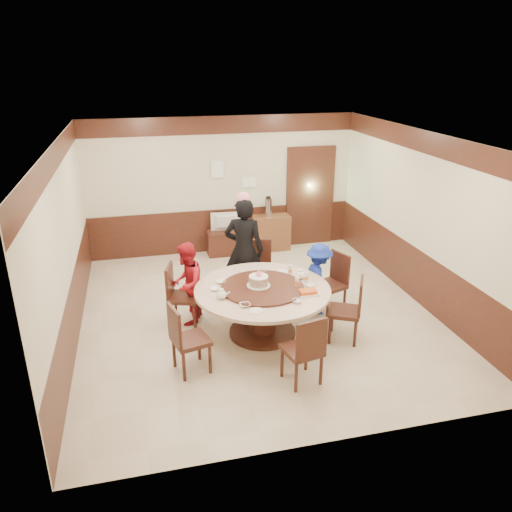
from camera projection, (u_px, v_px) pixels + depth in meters
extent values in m
plane|color=beige|center=(257.00, 314.00, 8.07)|extent=(6.00, 6.00, 0.00)
plane|color=silver|center=(257.00, 138.00, 7.04)|extent=(6.00, 6.00, 0.00)
cube|color=beige|center=(222.00, 186.00, 10.26)|extent=(5.50, 0.04, 2.80)
cube|color=beige|center=(330.00, 329.00, 4.85)|extent=(5.50, 0.04, 2.80)
cube|color=beige|center=(66.00, 247.00, 6.95)|extent=(0.04, 6.00, 2.80)
cube|color=beige|center=(420.00, 219.00, 8.16)|extent=(0.04, 6.00, 2.80)
cube|color=#3C1B12|center=(257.00, 288.00, 7.91)|extent=(5.50, 6.00, 0.90)
cube|color=#3C1B12|center=(257.00, 150.00, 7.10)|extent=(5.50, 6.00, 0.35)
cube|color=#3C1B12|center=(310.00, 197.00, 10.76)|extent=(1.05, 0.08, 2.18)
cube|color=#8FDE9F|center=(310.00, 197.00, 10.78)|extent=(0.88, 0.02, 2.05)
cylinder|color=#3C1B12|center=(262.00, 332.00, 7.48)|extent=(0.99, 0.99, 0.06)
cylinder|color=#3C1B12|center=(262.00, 313.00, 7.36)|extent=(0.40, 0.40, 0.65)
cylinder|color=#D1AD98|center=(263.00, 290.00, 7.22)|extent=(1.98, 1.98, 0.05)
cylinder|color=#3C1B12|center=(263.00, 287.00, 7.21)|extent=(1.21, 1.21, 0.03)
cube|color=#3C1B12|center=(329.00, 286.00, 8.01)|extent=(0.57, 0.57, 0.06)
cube|color=#3C1B12|center=(340.00, 267.00, 8.02)|extent=(0.19, 0.41, 0.50)
cube|color=#3C1B12|center=(329.00, 299.00, 8.10)|extent=(0.36, 0.36, 0.42)
cube|color=#3C1B12|center=(259.00, 272.00, 8.51)|extent=(0.53, 0.53, 0.06)
cube|color=#3C1B12|center=(259.00, 253.00, 8.61)|extent=(0.42, 0.14, 0.50)
cube|color=#3C1B12|center=(259.00, 285.00, 8.60)|extent=(0.36, 0.36, 0.42)
cube|color=#3C1B12|center=(184.00, 297.00, 7.62)|extent=(0.54, 0.54, 0.06)
cube|color=#3C1B12|center=(169.00, 281.00, 7.52)|extent=(0.15, 0.41, 0.50)
cube|color=#3C1B12|center=(185.00, 311.00, 7.71)|extent=(0.36, 0.36, 0.42)
cube|color=#3C1B12|center=(191.00, 340.00, 6.46)|extent=(0.54, 0.54, 0.06)
cube|color=#3C1B12|center=(174.00, 326.00, 6.27)|extent=(0.15, 0.42, 0.50)
cube|color=#3C1B12|center=(192.00, 356.00, 6.55)|extent=(0.36, 0.36, 0.42)
cube|color=#3C1B12|center=(302.00, 350.00, 6.24)|extent=(0.52, 0.52, 0.06)
cube|color=#3C1B12|center=(312.00, 339.00, 5.97)|extent=(0.42, 0.13, 0.50)
cube|color=#3C1B12|center=(301.00, 366.00, 6.33)|extent=(0.36, 0.36, 0.42)
cube|color=#3C1B12|center=(344.00, 312.00, 7.19)|extent=(0.59, 0.59, 0.06)
cube|color=#3C1B12|center=(361.00, 296.00, 7.04)|extent=(0.23, 0.39, 0.50)
cube|color=#3C1B12|center=(343.00, 326.00, 7.28)|extent=(0.36, 0.36, 0.42)
imported|color=black|center=(244.00, 250.00, 8.25)|extent=(0.76, 0.63, 1.79)
imported|color=red|center=(187.00, 284.00, 7.61)|extent=(0.68, 0.76, 1.30)
imported|color=#172D97|center=(319.00, 279.00, 7.93)|extent=(0.44, 0.76, 1.17)
cylinder|color=white|center=(259.00, 285.00, 7.23)|extent=(0.34, 0.34, 0.01)
cylinder|color=tan|center=(259.00, 281.00, 7.20)|extent=(0.27, 0.27, 0.13)
cylinder|color=white|center=(259.00, 276.00, 7.18)|extent=(0.28, 0.28, 0.01)
sphere|color=pink|center=(259.00, 274.00, 7.16)|extent=(0.08, 0.08, 0.08)
ellipsoid|color=white|center=(221.00, 295.00, 6.89)|extent=(0.17, 0.15, 0.13)
ellipsoid|color=white|center=(301.00, 275.00, 7.51)|extent=(0.17, 0.15, 0.13)
imported|color=white|center=(221.00, 282.00, 7.38)|extent=(0.14, 0.14, 0.04)
imported|color=white|center=(297.00, 301.00, 6.79)|extent=(0.14, 0.14, 0.04)
imported|color=white|center=(245.00, 305.00, 6.69)|extent=(0.15, 0.15, 0.04)
imported|color=white|center=(310.00, 286.00, 7.25)|extent=(0.13, 0.13, 0.04)
imported|color=white|center=(215.00, 289.00, 7.16)|extent=(0.14, 0.14, 0.03)
imported|color=white|center=(262.00, 271.00, 7.74)|extent=(0.13, 0.13, 0.04)
cylinder|color=white|center=(256.00, 311.00, 6.57)|extent=(0.18, 0.18, 0.01)
cylinder|color=white|center=(283.00, 272.00, 7.76)|extent=(0.18, 0.18, 0.01)
cube|color=white|center=(308.00, 294.00, 7.03)|extent=(0.30, 0.20, 0.02)
cube|color=#D24E18|center=(308.00, 292.00, 7.02)|extent=(0.24, 0.15, 0.04)
cylinder|color=white|center=(297.00, 282.00, 7.22)|extent=(0.06, 0.06, 0.16)
cylinder|color=white|center=(307.00, 278.00, 7.37)|extent=(0.06, 0.06, 0.16)
cylinder|color=white|center=(290.00, 270.00, 7.63)|extent=(0.06, 0.06, 0.16)
cube|color=#3C1B12|center=(227.00, 242.00, 10.47)|extent=(0.85, 0.45, 0.50)
imported|color=gray|center=(227.00, 222.00, 10.31)|extent=(0.67, 0.15, 0.38)
cube|color=brown|center=(270.00, 233.00, 10.66)|extent=(0.80, 0.40, 0.75)
cylinder|color=silver|center=(268.00, 207.00, 10.44)|extent=(0.15, 0.15, 0.38)
cube|color=white|center=(217.00, 170.00, 10.07)|extent=(0.25, 0.00, 0.35)
cube|color=white|center=(249.00, 182.00, 10.32)|extent=(0.30, 0.00, 0.22)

